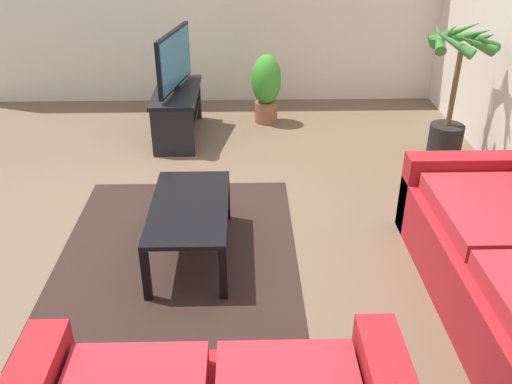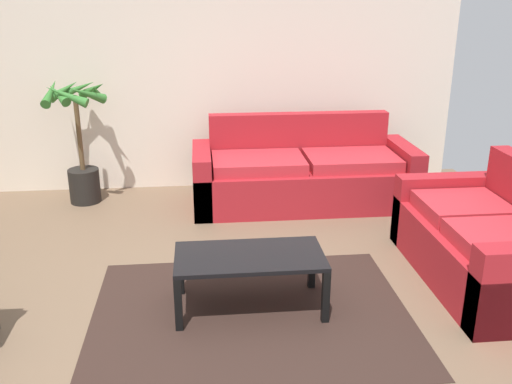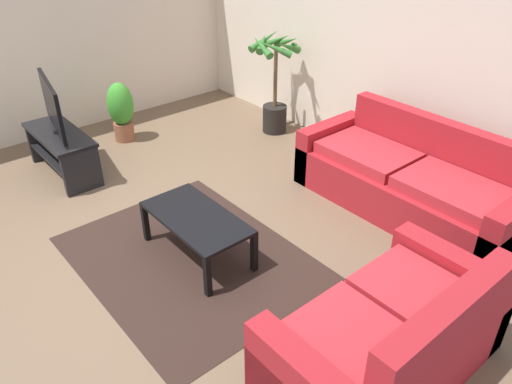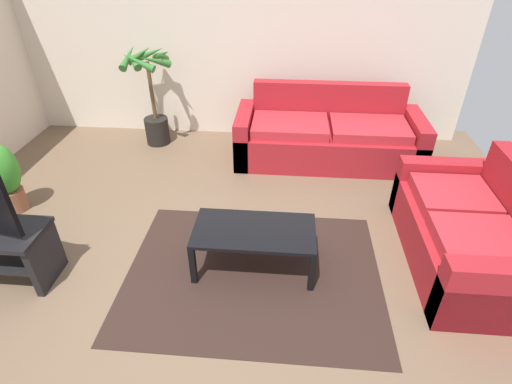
% 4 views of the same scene
% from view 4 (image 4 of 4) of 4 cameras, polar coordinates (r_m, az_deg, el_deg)
% --- Properties ---
extents(ground_plane, '(6.60, 6.60, 0.00)m').
position_cam_4_polar(ground_plane, '(3.53, -7.57, -12.52)').
color(ground_plane, brown).
extents(wall_back, '(6.00, 0.06, 2.70)m').
position_cam_4_polar(wall_back, '(5.53, -2.20, 21.40)').
color(wall_back, beige).
rests_on(wall_back, ground).
extents(couch_main, '(2.30, 0.90, 0.90)m').
position_cam_4_polar(couch_main, '(5.18, 10.20, 7.73)').
color(couch_main, maroon).
rests_on(couch_main, ground).
extents(couch_loveseat, '(0.90, 1.64, 0.90)m').
position_cam_4_polar(couch_loveseat, '(3.95, 28.19, -5.34)').
color(couch_loveseat, maroon).
rests_on(couch_loveseat, ground).
extents(coffee_table, '(1.03, 0.53, 0.41)m').
position_cam_4_polar(coffee_table, '(3.39, -0.26, -6.08)').
color(coffee_table, black).
rests_on(coffee_table, ground).
extents(area_rug, '(2.20, 1.70, 0.01)m').
position_cam_4_polar(area_rug, '(3.56, -0.39, -11.49)').
color(area_rug, black).
rests_on(area_rug, ground).
extents(potted_palm, '(0.63, 0.67, 1.31)m').
position_cam_4_polar(potted_palm, '(5.56, -14.62, 12.86)').
color(potted_palm, black).
rests_on(potted_palm, ground).
extents(potted_plant_small, '(0.33, 0.33, 0.77)m').
position_cam_4_polar(potted_plant_small, '(4.81, -32.43, 1.98)').
color(potted_plant_small, brown).
rests_on(potted_plant_small, ground).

